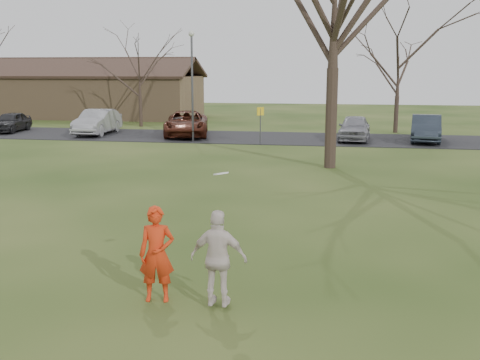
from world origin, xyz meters
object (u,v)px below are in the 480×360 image
at_px(car_5, 426,128).
at_px(building, 82,94).
at_px(car_0, 11,122).
at_px(lamp_post, 192,72).
at_px(player_defender, 157,254).
at_px(car_2, 186,124).
at_px(car_1, 97,122).
at_px(car_4, 354,128).
at_px(catching_play, 219,258).

distance_m(car_5, building, 30.38).
distance_m(car_0, lamp_post, 13.85).
bearing_deg(player_defender, car_2, 93.92).
xyz_separation_m(car_1, car_5, (20.17, -0.25, -0.03)).
distance_m(car_2, car_4, 10.28).
relative_size(car_0, car_5, 0.84).
xyz_separation_m(car_1, car_4, (16.12, -0.39, -0.06)).
height_order(car_1, car_5, car_1).
bearing_deg(car_1, player_defender, -66.31).
bearing_deg(car_2, lamp_post, -79.14).
height_order(player_defender, car_0, player_defender).
height_order(car_4, building, building).
distance_m(player_defender, building, 42.65).
height_order(catching_play, building, building).
relative_size(car_0, building, 0.19).
distance_m(car_2, catching_play, 26.29).
distance_m(car_2, building, 18.39).
xyz_separation_m(car_2, car_4, (10.27, -0.48, -0.03)).
bearing_deg(car_1, lamp_post, -21.22).
relative_size(player_defender, car_2, 0.32).
bearing_deg(player_defender, car_5, 61.83).
distance_m(car_2, car_5, 14.32).
height_order(car_2, catching_play, catching_play).
bearing_deg(car_5, car_2, -173.94).
height_order(car_2, lamp_post, lamp_post).
bearing_deg(car_1, car_5, -2.87).
bearing_deg(building, car_0, -86.32).
distance_m(car_1, lamp_post, 7.96).
height_order(car_1, building, building).
bearing_deg(lamp_post, car_2, 113.12).
xyz_separation_m(player_defender, catching_play, (1.19, -0.17, 0.05)).
bearing_deg(car_4, lamp_post, -163.44).
xyz_separation_m(car_4, building, (-23.21, 13.50, 1.16)).
xyz_separation_m(car_0, car_5, (26.44, -0.60, 0.10)).
xyz_separation_m(car_0, car_1, (6.27, -0.34, 0.13)).
distance_m(car_0, car_4, 22.40).
xyz_separation_m(catching_play, lamp_post, (-6.36, 22.75, 3.03)).
xyz_separation_m(player_defender, car_1, (-12.09, 24.96, -0.06)).
xyz_separation_m(car_1, building, (-7.09, 13.11, 1.10)).
xyz_separation_m(car_0, car_4, (22.39, -0.73, 0.07)).
xyz_separation_m(building, lamp_post, (14.00, -15.50, 2.04)).
distance_m(player_defender, car_0, 31.26).
relative_size(car_2, building, 0.27).
bearing_deg(car_1, catching_play, -64.31).
relative_size(building, lamp_post, 3.29).
height_order(car_2, building, building).
relative_size(player_defender, catching_play, 0.74).
bearing_deg(car_0, lamp_post, -17.61).
bearing_deg(building, car_5, -26.11).
distance_m(car_1, car_5, 20.17).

